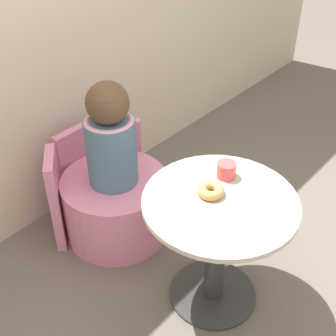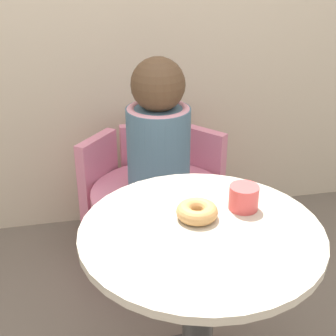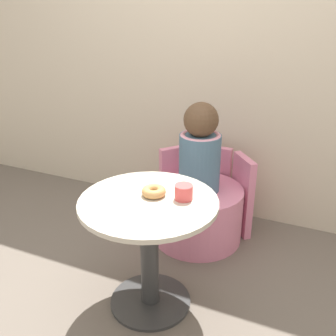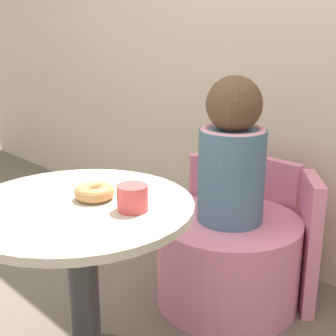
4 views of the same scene
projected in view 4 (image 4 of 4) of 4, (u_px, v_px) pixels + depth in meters
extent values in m
cube|color=beige|center=(285.00, 11.00, 2.07)|extent=(6.00, 0.06, 2.40)
cylinder|color=#333333|center=(84.00, 298.00, 1.48)|extent=(0.10, 0.10, 0.59)
cylinder|color=beige|center=(79.00, 207.00, 1.39)|extent=(0.69, 0.69, 0.02)
cylinder|color=pink|center=(228.00, 260.00, 1.98)|extent=(0.60, 0.60, 0.38)
cube|color=pink|center=(273.00, 218.00, 2.17)|extent=(0.26, 0.05, 0.56)
cube|color=pink|center=(308.00, 243.00, 1.92)|extent=(0.20, 0.23, 0.56)
cube|color=pink|center=(215.00, 210.00, 2.27)|extent=(0.20, 0.23, 0.56)
cylinder|color=slate|center=(231.00, 176.00, 1.87)|extent=(0.27, 0.27, 0.38)
torus|color=pink|center=(233.00, 132.00, 1.82)|extent=(0.26, 0.26, 0.04)
sphere|color=brown|center=(234.00, 104.00, 1.79)|extent=(0.22, 0.22, 0.22)
torus|color=tan|center=(94.00, 192.00, 1.42)|extent=(0.12, 0.12, 0.04)
cylinder|color=#DB4C4C|center=(133.00, 198.00, 1.33)|extent=(0.09, 0.09, 0.07)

